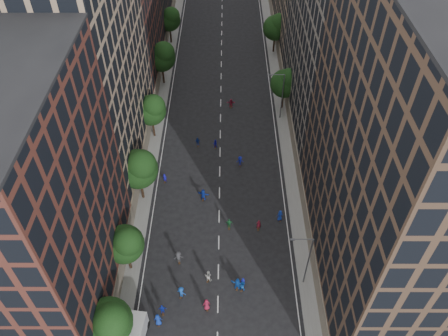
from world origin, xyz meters
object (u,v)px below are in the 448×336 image
at_px(streetlamp_near, 307,259).
at_px(streetlamp_far, 281,94).
at_px(skater_1, 243,282).
at_px(skater_2, 242,286).
at_px(cargo_van, 133,336).
at_px(skater_0, 158,320).

distance_m(streetlamp_near, streetlamp_far, 33.00).
bearing_deg(skater_1, skater_2, 71.49).
bearing_deg(skater_2, cargo_van, 41.88).
distance_m(streetlamp_near, skater_1, 8.54).
distance_m(streetlamp_near, skater_0, 18.51).
bearing_deg(cargo_van, skater_1, 37.01).
bearing_deg(skater_0, skater_2, -158.40).
xyz_separation_m(streetlamp_far, skater_2, (-7.43, -33.98, -4.39)).
height_order(cargo_van, skater_1, cargo_van).
bearing_deg(skater_0, cargo_van, 37.66).
bearing_deg(skater_2, skater_1, -87.90).
bearing_deg(skater_2, streetlamp_far, -88.86).
bearing_deg(streetlamp_far, skater_0, -114.07).
bearing_deg(cargo_van, skater_0, 47.98).
distance_m(streetlamp_near, skater_2, 8.69).
xyz_separation_m(streetlamp_near, skater_1, (-7.35, -0.55, -4.31)).
bearing_deg(skater_1, cargo_van, 22.63).
distance_m(streetlamp_far, cargo_van, 45.25).
bearing_deg(streetlamp_near, cargo_van, -158.90).
bearing_deg(skater_0, streetlamp_near, -165.46).
distance_m(streetlamp_far, skater_0, 42.32).
bearing_deg(streetlamp_far, cargo_van, -115.84).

